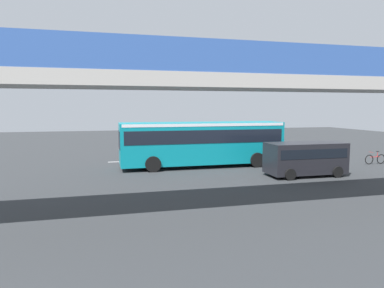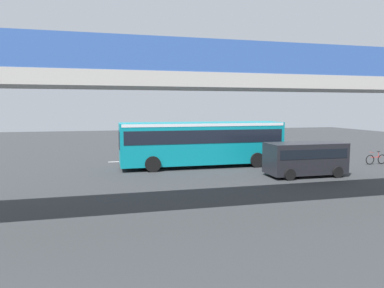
# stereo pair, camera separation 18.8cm
# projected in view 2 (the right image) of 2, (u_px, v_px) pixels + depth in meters

# --- Properties ---
(ground) EXTENTS (80.00, 80.00, 0.00)m
(ground) POSITION_uv_depth(u_px,v_px,m) (204.00, 164.00, 25.63)
(ground) COLOR #2D3033
(city_bus) EXTENTS (11.54, 2.85, 3.15)m
(city_bus) POSITION_uv_depth(u_px,v_px,m) (202.00, 140.00, 24.20)
(city_bus) COLOR #0C8493
(city_bus) RESTS_ON ground
(parked_van) EXTENTS (4.80, 2.17, 2.05)m
(parked_van) POSITION_uv_depth(u_px,v_px,m) (305.00, 157.00, 20.90)
(parked_van) COLOR black
(parked_van) RESTS_ON ground
(bicycle_red) EXTENTS (1.77, 0.44, 0.96)m
(bicycle_red) POSITION_uv_depth(u_px,v_px,m) (376.00, 159.00, 25.28)
(bicycle_red) COLOR black
(bicycle_red) RESTS_ON ground
(pedestrian) EXTENTS (0.38, 0.38, 1.79)m
(pedestrian) POSITION_uv_depth(u_px,v_px,m) (209.00, 147.00, 28.46)
(pedestrian) COLOR #2D2D38
(pedestrian) RESTS_ON ground
(traffic_sign) EXTENTS (0.08, 0.60, 2.80)m
(traffic_sign) POSITION_uv_depth(u_px,v_px,m) (274.00, 134.00, 29.64)
(traffic_sign) COLOR slate
(traffic_sign) RESTS_ON ground
(lane_dash_leftmost) EXTENTS (2.00, 0.20, 0.01)m
(lane_dash_leftmost) POSITION_uv_depth(u_px,v_px,m) (263.00, 156.00, 29.41)
(lane_dash_leftmost) COLOR silver
(lane_dash_leftmost) RESTS_ON ground
(lane_dash_left) EXTENTS (2.00, 0.20, 0.01)m
(lane_dash_left) POSITION_uv_depth(u_px,v_px,m) (219.00, 158.00, 28.46)
(lane_dash_left) COLOR silver
(lane_dash_left) RESTS_ON ground
(lane_dash_centre) EXTENTS (2.00, 0.20, 0.01)m
(lane_dash_centre) POSITION_uv_depth(u_px,v_px,m) (172.00, 160.00, 27.52)
(lane_dash_centre) COLOR silver
(lane_dash_centre) RESTS_ON ground
(lane_dash_right) EXTENTS (2.00, 0.20, 0.01)m
(lane_dash_right) POSITION_uv_depth(u_px,v_px,m) (121.00, 162.00, 26.57)
(lane_dash_right) COLOR silver
(lane_dash_right) RESTS_ON ground
(pedestrian_overpass) EXTENTS (31.93, 2.60, 6.47)m
(pedestrian_overpass) POSITION_uv_depth(u_px,v_px,m) (286.00, 92.00, 13.55)
(pedestrian_overpass) COLOR #B2ADA5
(pedestrian_overpass) RESTS_ON ground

